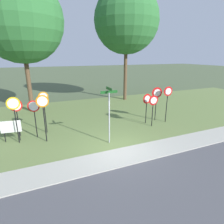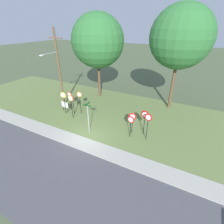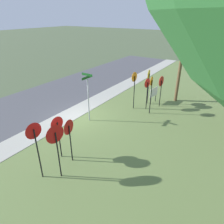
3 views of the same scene
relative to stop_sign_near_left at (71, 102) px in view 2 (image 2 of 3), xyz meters
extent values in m
plane|color=#4C5B3D|center=(3.41, -2.40, -2.03)|extent=(160.00, 160.00, 0.00)
cube|color=#4C4C51|center=(3.41, -7.20, -2.03)|extent=(44.00, 6.40, 0.01)
cube|color=#ADAA9E|center=(3.41, -3.20, -2.00)|extent=(44.00, 1.60, 0.06)
cube|color=olive|center=(3.41, 3.60, -2.01)|extent=(44.00, 12.00, 0.04)
cylinder|color=black|center=(0.00, 0.03, -0.76)|extent=(0.06, 0.06, 2.47)
cylinder|color=orange|center=(0.00, -0.01, 0.42)|extent=(0.69, 0.07, 0.69)
cylinder|color=white|center=(0.00, -0.03, 0.42)|extent=(0.53, 0.05, 0.53)
cylinder|color=black|center=(-0.48, 0.84, -0.98)|extent=(0.06, 0.06, 2.03)
cylinder|color=red|center=(-0.48, 0.80, -0.01)|extent=(0.68, 0.14, 0.68)
cylinder|color=white|center=(-0.48, 0.78, -0.01)|extent=(0.53, 0.10, 0.53)
cylinder|color=black|center=(0.12, 1.38, -0.78)|extent=(0.06, 0.06, 2.43)
cylinder|color=orange|center=(0.12, 1.34, 0.39)|extent=(0.60, 0.10, 0.61)
cylinder|color=white|center=(0.12, 1.33, 0.39)|extent=(0.47, 0.06, 0.47)
cylinder|color=black|center=(-1.46, 0.49, -0.80)|extent=(0.06, 0.06, 2.38)
cylinder|color=gold|center=(-1.46, 0.45, 0.34)|extent=(0.68, 0.14, 0.69)
cylinder|color=white|center=(-1.46, 0.43, 0.34)|extent=(0.53, 0.09, 0.54)
cylinder|color=black|center=(-1.46, 1.51, -0.98)|extent=(0.06, 0.06, 2.03)
cylinder|color=red|center=(-1.46, 1.47, -0.02)|extent=(0.76, 0.09, 0.76)
cylinder|color=white|center=(-1.46, 1.45, -0.02)|extent=(0.59, 0.06, 0.59)
cylinder|color=black|center=(7.05, -0.30, -1.02)|extent=(0.06, 0.06, 1.94)
cone|color=red|center=(7.05, -0.34, -0.12)|extent=(0.69, 0.10, 0.69)
cone|color=white|center=(7.05, -0.36, -0.12)|extent=(0.47, 0.06, 0.47)
cylinder|color=black|center=(8.02, 0.68, -0.88)|extent=(0.06, 0.06, 2.22)
cone|color=red|center=(8.02, 0.64, 0.15)|extent=(0.80, 0.18, 0.81)
cone|color=silver|center=(8.02, 0.62, 0.15)|extent=(0.54, 0.12, 0.55)
cylinder|color=black|center=(6.96, 0.35, -1.03)|extent=(0.06, 0.06, 1.92)
cone|color=red|center=(6.96, 0.31, -0.15)|extent=(0.71, 0.14, 0.72)
cone|color=silver|center=(6.96, 0.29, -0.15)|extent=(0.48, 0.09, 0.49)
cylinder|color=black|center=(8.50, 0.03, -0.80)|extent=(0.06, 0.06, 2.40)
cone|color=red|center=(8.50, -0.01, 0.33)|extent=(0.69, 0.12, 0.69)
cone|color=white|center=(8.50, -0.03, 0.33)|extent=(0.47, 0.07, 0.47)
cylinder|color=#9EA0A8|center=(3.29, -1.55, -0.56)|extent=(0.07, 0.07, 2.87)
cylinder|color=#9EA0A8|center=(3.29, -1.55, 0.89)|extent=(0.09, 0.09, 0.03)
cube|color=#19511E|center=(3.29, -1.55, 0.95)|extent=(0.96, 0.04, 0.15)
cube|color=#19511E|center=(3.29, -1.55, 1.12)|extent=(0.03, 0.82, 0.15)
cylinder|color=brown|center=(-3.22, 2.21, 2.58)|extent=(0.24, 0.24, 9.15)
cube|color=brown|center=(-3.22, 2.21, 6.06)|extent=(2.10, 0.12, 0.12)
cylinder|color=gray|center=(-4.07, 2.21, 6.16)|extent=(0.09, 0.09, 0.10)
cylinder|color=gray|center=(-2.37, 2.21, 6.16)|extent=(0.09, 0.09, 0.10)
cylinder|color=#9EA0A8|center=(-3.22, 1.11, 4.59)|extent=(0.08, 2.19, 0.08)
ellipsoid|color=#B7B7BC|center=(-3.22, 0.02, 4.53)|extent=(0.40, 0.56, 0.18)
cylinder|color=black|center=(-2.20, 0.89, -1.72)|extent=(0.05, 0.05, 0.55)
cylinder|color=black|center=(-1.43, 0.79, -1.72)|extent=(0.05, 0.05, 0.55)
cube|color=white|center=(-1.81, 0.84, -1.09)|extent=(1.10, 0.17, 0.70)
cylinder|color=brown|center=(-0.70, 6.99, 0.90)|extent=(0.36, 0.36, 5.78)
sphere|color=#2D6B33|center=(-0.70, 6.99, 5.46)|extent=(6.71, 6.71, 6.71)
cylinder|color=brown|center=(9.04, 7.84, 1.26)|extent=(0.36, 0.36, 6.50)
sphere|color=#2D6B33|center=(9.04, 7.84, 6.15)|extent=(6.58, 6.58, 6.58)
camera|label=1|loc=(-0.32, -10.42, 2.81)|focal=29.53mm
camera|label=2|loc=(11.50, -12.46, 7.48)|focal=26.79mm
camera|label=3|loc=(12.51, 6.28, 4.48)|focal=32.60mm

